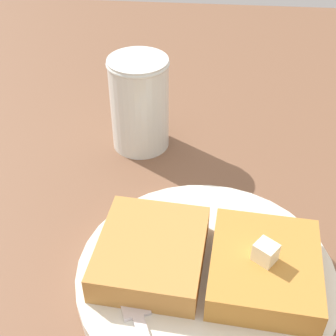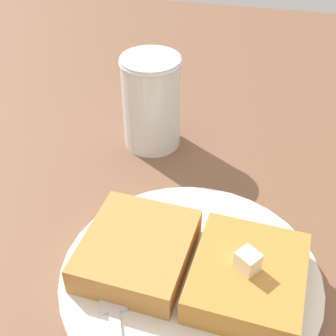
# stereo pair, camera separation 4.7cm
# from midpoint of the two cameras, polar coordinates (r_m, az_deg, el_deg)

# --- Properties ---
(table_surface) EXTENTS (1.27, 1.27, 0.03)m
(table_surface) POSITION_cam_midpoint_polar(r_m,az_deg,el_deg) (0.48, 14.66, -10.61)
(table_surface) COLOR brown
(table_surface) RESTS_ON ground
(plate) EXTENTS (0.22, 0.22, 0.02)m
(plate) POSITION_cam_midpoint_polar(r_m,az_deg,el_deg) (0.42, 6.01, -13.36)
(plate) COLOR silver
(plate) RESTS_ON table_surface
(toast_slice_left) EXTENTS (0.10, 0.11, 0.03)m
(toast_slice_left) POSITION_cam_midpoint_polar(r_m,az_deg,el_deg) (0.40, 13.09, -12.97)
(toast_slice_left) COLOR #BA7C34
(toast_slice_left) RESTS_ON plate
(toast_slice_middle) EXTENTS (0.10, 0.11, 0.03)m
(toast_slice_middle) POSITION_cam_midpoint_polar(r_m,az_deg,el_deg) (0.41, -0.47, -10.11)
(toast_slice_middle) COLOR #BB7F3E
(toast_slice_middle) RESTS_ON plate
(butter_pat_primary) EXTENTS (0.02, 0.02, 0.02)m
(butter_pat_primary) POSITION_cam_midpoint_polar(r_m,az_deg,el_deg) (0.38, 13.24, -11.18)
(butter_pat_primary) COLOR #F9F1CA
(butter_pat_primary) RESTS_ON toast_slice_left
(fork) EXTENTS (0.07, 0.15, 0.00)m
(fork) POSITION_cam_midpoint_polar(r_m,az_deg,el_deg) (0.38, -2.84, -18.54)
(fork) COLOR silver
(fork) RESTS_ON plate
(syrup_jar) EXTENTS (0.07, 0.07, 0.11)m
(syrup_jar) POSITION_cam_midpoint_polar(r_m,az_deg,el_deg) (0.55, 0.41, 7.61)
(syrup_jar) COLOR #351306
(syrup_jar) RESTS_ON table_surface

